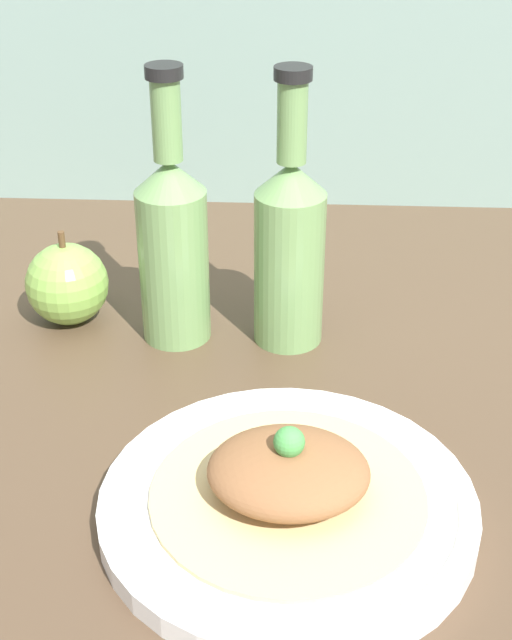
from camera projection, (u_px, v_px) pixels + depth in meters
The scene contains 6 objects.
ground_plane at pixel (276, 448), 80.83cm from camera, with size 180.00×110.00×4.00cm, color brown.
plate at pixel (288, 503), 69.73cm from camera, with size 29.67×29.67×2.36cm.
plated_food at pixel (288, 477), 68.36cm from camera, with size 21.64×21.64×6.57cm.
cider_bottle_left at pixel (173, 242), 88.76cm from camera, with size 7.10×7.10×28.34cm.
cider_bottle_right at pixel (290, 245), 88.25cm from camera, with size 7.10×7.10×28.34cm.
apple at pixel (67, 284), 94.61cm from camera, with size 8.80×8.80×10.48cm.
Camera 1 is at (1.43, -63.86, 48.92)cm, focal length 50.00 mm.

